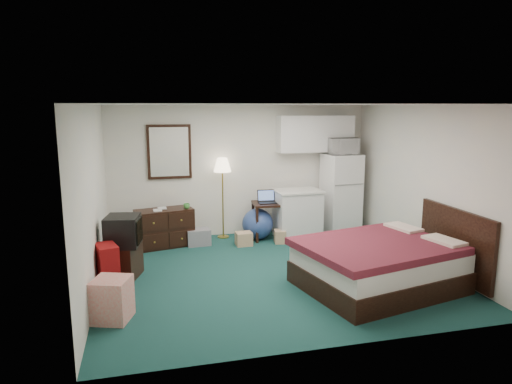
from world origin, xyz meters
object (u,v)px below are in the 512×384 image
object	(u,v)px
dresser	(165,228)
suitcase	(108,268)
fridge	(341,193)
bed	(378,265)
floor_lamp	(223,198)
desk	(268,221)
tv_stand	(121,261)
kitchen_counter	(297,215)

from	to	relation	value
dresser	suitcase	world-z (taller)	dresser
fridge	bed	world-z (taller)	fridge
dresser	fridge	distance (m)	3.48
floor_lamp	desk	xyz separation A→B (m)	(0.80, -0.29, -0.42)
fridge	suitcase	xyz separation A→B (m)	(-4.29, -2.00, -0.46)
desk	tv_stand	bearing A→B (deg)	-147.15
bed	tv_stand	size ratio (longest dim) A/B	3.70
suitcase	desk	bearing A→B (deg)	17.32
bed	fridge	bearing A→B (deg)	63.80
kitchen_counter	bed	xyz separation A→B (m)	(0.29, -2.59, -0.13)
kitchen_counter	tv_stand	distance (m)	3.45
dresser	fridge	size ratio (longest dim) A/B	0.64
desk	tv_stand	xyz separation A→B (m)	(-2.62, -1.40, -0.10)
floor_lamp	desk	size ratio (longest dim) A/B	2.19
fridge	dresser	bearing A→B (deg)	178.02
fridge	tv_stand	bearing A→B (deg)	-164.22
floor_lamp	fridge	bearing A→B (deg)	-4.17
suitcase	bed	bearing A→B (deg)	-29.05
desk	fridge	distance (m)	1.59
bed	tv_stand	xyz separation A→B (m)	(-3.47, 1.26, -0.07)
floor_lamp	bed	size ratio (longest dim) A/B	0.76
bed	tv_stand	bearing A→B (deg)	147.44
kitchen_counter	tv_stand	xyz separation A→B (m)	(-3.18, -1.33, -0.20)
desk	kitchen_counter	size ratio (longest dim) A/B	0.78
tv_stand	suitcase	size ratio (longest dim) A/B	0.84
tv_stand	suitcase	distance (m)	0.51
floor_lamp	bed	xyz separation A→B (m)	(1.66, -2.95, -0.44)
dresser	suitcase	bearing A→B (deg)	-126.88
floor_lamp	bed	bearing A→B (deg)	-60.69
dresser	fridge	xyz separation A→B (m)	(3.45, 0.14, 0.44)
desk	suitcase	distance (m)	3.35
fridge	bed	xyz separation A→B (m)	(-0.67, -2.78, -0.46)
kitchen_counter	suitcase	bearing A→B (deg)	-152.49
kitchen_counter	fridge	distance (m)	1.03
desk	bed	world-z (taller)	desk
floor_lamp	fridge	world-z (taller)	fridge
dresser	tv_stand	distance (m)	1.55
bed	suitcase	xyz separation A→B (m)	(-3.62, 0.78, 0.00)
floor_lamp	desk	bearing A→B (deg)	-19.88
fridge	tv_stand	xyz separation A→B (m)	(-4.14, -1.52, -0.53)
fridge	kitchen_counter	bearing A→B (deg)	-173.15
floor_lamp	dresser	bearing A→B (deg)	-164.32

